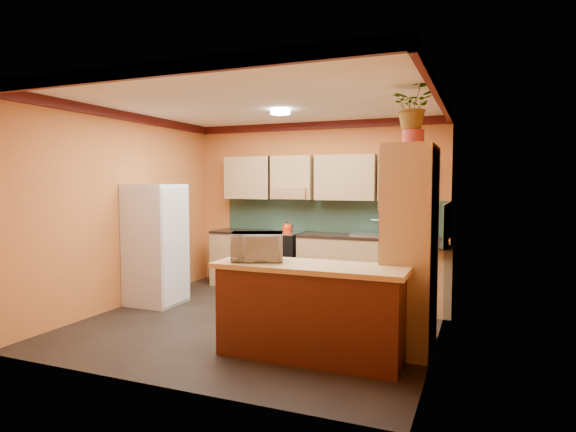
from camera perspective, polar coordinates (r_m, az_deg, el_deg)
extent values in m
plane|color=black|center=(6.17, -3.12, -12.24)|extent=(4.20, 4.20, 0.00)
cube|color=white|center=(6.00, -3.22, 13.35)|extent=(4.20, 4.20, 0.04)
cube|color=#C46434|center=(7.88, 3.36, 1.27)|extent=(4.20, 0.04, 2.70)
cube|color=#C46434|center=(4.14, -15.66, -1.33)|extent=(4.20, 0.04, 2.70)
cube|color=#C46434|center=(7.09, -18.72, 0.76)|extent=(0.04, 4.20, 2.70)
cube|color=#C46434|center=(5.39, 17.48, -0.17)|extent=(0.04, 4.20, 2.70)
cube|color=#213D2F|center=(7.80, 5.06, 0.02)|extent=(3.70, 0.02, 0.53)
cube|color=#213D2F|center=(6.79, 18.31, -0.75)|extent=(0.02, 1.40, 0.53)
cube|color=tan|center=(7.68, 3.67, 4.56)|extent=(3.10, 0.34, 0.70)
cylinder|color=white|center=(6.54, -0.92, 12.23)|extent=(0.26, 0.26, 0.06)
cube|color=tan|center=(7.65, 3.71, -5.67)|extent=(3.65, 0.60, 0.88)
cube|color=black|center=(7.58, 3.72, -2.25)|extent=(3.65, 0.62, 0.04)
cube|color=black|center=(7.86, -0.64, -5.29)|extent=(0.58, 0.58, 0.91)
cube|color=silver|center=(7.38, 9.45, -2.20)|extent=(0.48, 0.40, 0.03)
cube|color=tan|center=(6.70, 15.56, -7.20)|extent=(0.60, 0.80, 0.88)
cube|color=black|center=(6.63, 15.63, -3.29)|extent=(0.62, 0.80, 0.04)
cube|color=silver|center=(7.06, -15.42, -3.25)|extent=(0.68, 0.66, 1.70)
cube|color=tan|center=(5.12, 14.32, -3.69)|extent=(0.48, 0.90, 2.10)
cylinder|color=maroon|center=(5.14, 14.62, 8.96)|extent=(0.22, 0.22, 0.16)
imported|color=tan|center=(5.18, 14.68, 12.43)|extent=(0.42, 0.37, 0.47)
cube|color=#4B1E11|center=(4.81, 2.61, -11.49)|extent=(1.80, 0.55, 0.88)
cube|color=tan|center=(4.71, 2.63, -6.02)|extent=(1.90, 0.65, 0.05)
imported|color=silver|center=(4.90, -3.68, -3.64)|extent=(0.61, 0.52, 0.29)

